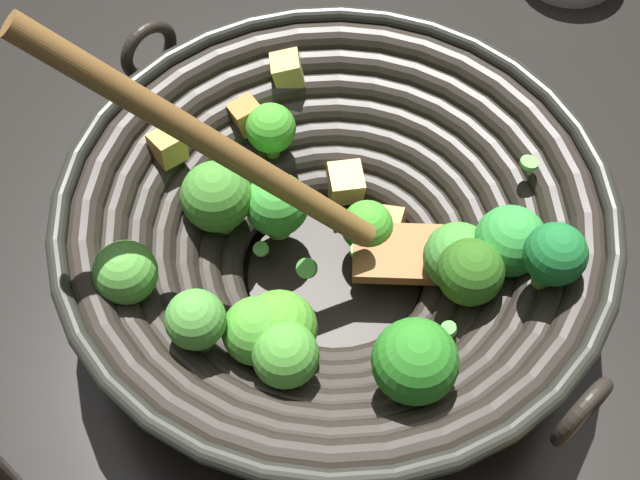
{
  "coord_description": "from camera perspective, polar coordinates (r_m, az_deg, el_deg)",
  "views": [
    {
      "loc": [
        -0.35,
        0.0,
        0.61
      ],
      "look_at": [
        0.02,
        0.02,
        0.03
      ],
      "focal_mm": 48.28,
      "sensor_mm": 36.0,
      "label": 1
    }
  ],
  "objects": [
    {
      "name": "ground_plane",
      "position": [
        0.7,
        1.18,
        -2.72
      ],
      "size": [
        4.0,
        4.0,
        0.0
      ],
      "primitive_type": "plane",
      "color": "black"
    },
    {
      "name": "wok",
      "position": [
        0.64,
        1.29,
        0.33
      ],
      "size": [
        0.41,
        0.41,
        0.28
      ],
      "color": "black",
      "rests_on": "ground"
    }
  ]
}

